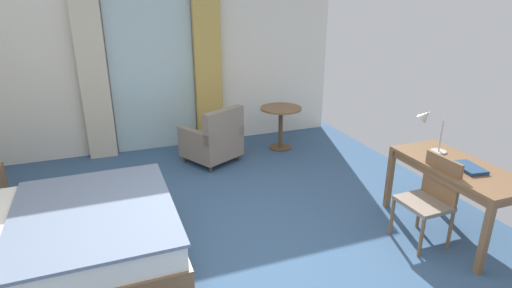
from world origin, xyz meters
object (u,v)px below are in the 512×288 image
Objects in this scene: desk_lamp at (429,124)px; armchair_by_window at (214,140)px; closed_book at (469,168)px; desk_chair at (431,195)px; round_cafe_table at (281,118)px; bed at (48,244)px; writing_desk at (458,173)px.

desk_lamp reaches higher than armchair_by_window.
closed_book is at bearing -56.56° from armchair_by_window.
desk_chair is at bearing -123.12° from desk_lamp.
round_cafe_table is (1.16, 0.19, 0.16)m from armchair_by_window.
desk_chair reaches higher than armchair_by_window.
armchair_by_window is (-1.49, 2.74, -0.16)m from desk_chair.
desk_lamp is 2.59m from round_cafe_table.
bed is 4.00m from writing_desk.
desk_chair reaches higher than round_cafe_table.
armchair_by_window is (-1.81, 2.25, -0.72)m from desk_lamp.
bed reaches higher than closed_book.
writing_desk is at bearing -55.40° from armchair_by_window.
closed_book is at bearing -12.45° from bed.
desk_chair is (3.55, -0.80, 0.22)m from bed.
armchair_by_window is (-1.85, 2.69, -0.33)m from writing_desk.
closed_book is at bearing -91.31° from writing_desk.
writing_desk is 0.59m from desk_lamp.
desk_lamp is at bearing -75.23° from round_cafe_table.
closed_book is (0.36, -0.07, 0.27)m from desk_chair.
armchair_by_window is 1.36× the size of round_cafe_table.
desk_lamp is 0.72× the size of round_cafe_table.
desk_lamp is at bearing 102.62° from closed_book.
closed_book is 3.39m from armchair_by_window.
writing_desk reaches higher than round_cafe_table.
bed is at bearing -146.45° from round_cafe_table.
round_cafe_table is (-0.69, 2.88, -0.16)m from writing_desk.
desk_chair is 0.96× the size of armchair_by_window.
desk_lamp is at bearing 56.88° from desk_chair.
writing_desk is 1.48× the size of armchair_by_window.
writing_desk is at bearing -83.78° from desk_lamp.
round_cafe_table is at bearing 104.77° from desk_lamp.
desk_chair is 1.31× the size of round_cafe_table.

